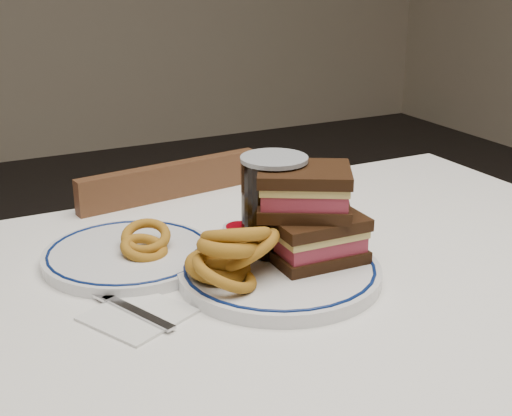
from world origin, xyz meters
name	(u,v)px	position (x,y,z in m)	size (l,w,h in m)	color
dining_table	(282,341)	(0.00, 0.00, 0.64)	(1.27, 0.87, 0.75)	silver
chair_far	(154,316)	(-0.03, 0.51, 0.44)	(0.42, 0.42, 0.82)	#3F2014
main_plate	(279,271)	(-0.01, 0.00, 0.76)	(0.29, 0.29, 0.02)	silver
reuben_sandwich	(310,214)	(0.05, 0.01, 0.84)	(0.17, 0.16, 0.14)	black
onion_rings_main	(230,253)	(-0.08, 0.00, 0.81)	(0.15, 0.14, 0.11)	brown
ketchup_ramekin	(240,235)	(-0.02, 0.10, 0.79)	(0.05, 0.05, 0.03)	white
beer_mug	(276,209)	(0.02, 0.06, 0.83)	(0.15, 0.10, 0.17)	black
water_glass	(309,198)	(0.13, 0.15, 0.81)	(0.07, 0.07, 0.11)	#A2B7D1
far_plate	(129,255)	(-0.18, 0.16, 0.76)	(0.26, 0.26, 0.02)	silver
onion_rings_far	(145,242)	(-0.16, 0.15, 0.78)	(0.09, 0.10, 0.06)	brown
napkin_fork	(136,314)	(-0.23, -0.01, 0.75)	(0.15, 0.16, 0.01)	silver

